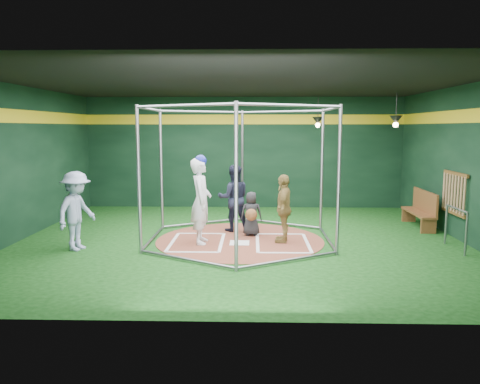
{
  "coord_description": "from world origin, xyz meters",
  "views": [
    {
      "loc": [
        0.29,
        -10.39,
        2.55
      ],
      "look_at": [
        0.0,
        0.1,
        1.1
      ],
      "focal_mm": 35.0,
      "sensor_mm": 36.0,
      "label": 1
    }
  ],
  "objects_px": {
    "visitor_leopard": "(284,208)",
    "dugout_bench": "(421,209)",
    "umpire": "(234,198)",
    "batter_figure": "(201,200)"
  },
  "relations": [
    {
      "from": "batter_figure",
      "to": "visitor_leopard",
      "type": "xyz_separation_m",
      "value": [
        1.82,
        0.16,
        -0.21
      ]
    },
    {
      "from": "batter_figure",
      "to": "umpire",
      "type": "bearing_deg",
      "value": 62.27
    },
    {
      "from": "umpire",
      "to": "dugout_bench",
      "type": "bearing_deg",
      "value": 179.91
    },
    {
      "from": "batter_figure",
      "to": "dugout_bench",
      "type": "bearing_deg",
      "value": 18.74
    },
    {
      "from": "dugout_bench",
      "to": "visitor_leopard",
      "type": "bearing_deg",
      "value": -155.02
    },
    {
      "from": "visitor_leopard",
      "to": "dugout_bench",
      "type": "bearing_deg",
      "value": 123.27
    },
    {
      "from": "batter_figure",
      "to": "dugout_bench",
      "type": "relative_size",
      "value": 1.2
    },
    {
      "from": "visitor_leopard",
      "to": "dugout_bench",
      "type": "xyz_separation_m",
      "value": [
        3.65,
        1.7,
        -0.29
      ]
    },
    {
      "from": "visitor_leopard",
      "to": "dugout_bench",
      "type": "relative_size",
      "value": 0.93
    },
    {
      "from": "visitor_leopard",
      "to": "umpire",
      "type": "bearing_deg",
      "value": -125.43
    }
  ]
}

